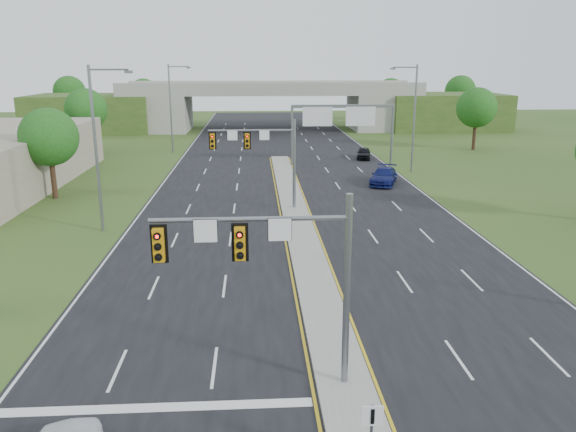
# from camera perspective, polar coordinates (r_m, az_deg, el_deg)

# --- Properties ---
(ground) EXTENTS (240.00, 240.00, 0.00)m
(ground) POSITION_cam_1_polar(r_m,az_deg,el_deg) (20.97, 5.72, -16.71)
(ground) COLOR #304E1C
(ground) RESTS_ON ground
(road) EXTENTS (24.00, 160.00, 0.02)m
(road) POSITION_cam_1_polar(r_m,az_deg,el_deg) (53.78, -0.14, 3.37)
(road) COLOR black
(road) RESTS_ON ground
(median) EXTENTS (2.00, 54.00, 0.16)m
(median) POSITION_cam_1_polar(r_m,az_deg,el_deg) (42.11, 0.82, 0.14)
(median) COLOR gray
(median) RESTS_ON road
(lane_markings) EXTENTS (23.72, 160.00, 0.01)m
(lane_markings) POSITION_cam_1_polar(r_m,az_deg,el_deg) (47.81, -0.43, 1.88)
(lane_markings) COLOR gold
(lane_markings) RESTS_ON road
(signal_mast_near) EXTENTS (6.62, 0.60, 7.00)m
(signal_mast_near) POSITION_cam_1_polar(r_m,az_deg,el_deg) (18.60, -0.79, -4.71)
(signal_mast_near) COLOR slate
(signal_mast_near) RESTS_ON ground
(signal_mast_far) EXTENTS (6.62, 0.60, 7.00)m
(signal_mast_far) POSITION_cam_1_polar(r_m,az_deg,el_deg) (42.94, -2.39, 6.73)
(signal_mast_far) COLOR slate
(signal_mast_far) RESTS_ON ground
(keep_right_sign) EXTENTS (0.60, 0.13, 2.20)m
(keep_right_sign) POSITION_cam_1_polar(r_m,az_deg,el_deg) (16.43, 8.50, -20.50)
(keep_right_sign) COLOR slate
(keep_right_sign) RESTS_ON ground
(sign_gantry) EXTENTS (11.58, 0.44, 6.67)m
(sign_gantry) POSITION_cam_1_polar(r_m,az_deg,el_deg) (63.49, 5.45, 9.90)
(sign_gantry) COLOR slate
(sign_gantry) RESTS_ON ground
(overpass) EXTENTS (80.00, 14.00, 8.10)m
(overpass) POSITION_cam_1_polar(r_m,az_deg,el_deg) (97.88, -1.71, 10.83)
(overpass) COLOR gray
(overpass) RESTS_ON ground
(lightpole_l_mid) EXTENTS (2.85, 0.25, 11.00)m
(lightpole_l_mid) POSITION_cam_1_polar(r_m,az_deg,el_deg) (39.22, -18.72, 7.17)
(lightpole_l_mid) COLOR slate
(lightpole_l_mid) RESTS_ON ground
(lightpole_l_far) EXTENTS (2.85, 0.25, 11.00)m
(lightpole_l_far) POSITION_cam_1_polar(r_m,az_deg,el_deg) (73.42, -11.71, 11.05)
(lightpole_l_far) COLOR slate
(lightpole_l_far) RESTS_ON ground
(lightpole_r_far) EXTENTS (2.85, 0.25, 11.00)m
(lightpole_r_far) POSITION_cam_1_polar(r_m,az_deg,el_deg) (60.03, 12.55, 10.14)
(lightpole_r_far) COLOR slate
(lightpole_r_far) RESTS_ON ground
(tree_l_near) EXTENTS (4.80, 4.80, 7.60)m
(tree_l_near) POSITION_cam_1_polar(r_m,az_deg,el_deg) (50.81, -23.13, 7.37)
(tree_l_near) COLOR #382316
(tree_l_near) RESTS_ON ground
(tree_l_mid) EXTENTS (5.20, 5.20, 8.12)m
(tree_l_mid) POSITION_cam_1_polar(r_m,az_deg,el_deg) (75.70, -19.85, 10.14)
(tree_l_mid) COLOR #382316
(tree_l_mid) RESTS_ON ground
(tree_r_mid) EXTENTS (5.20, 5.20, 8.12)m
(tree_r_mid) POSITION_cam_1_polar(r_m,az_deg,el_deg) (78.35, 18.62, 10.39)
(tree_r_mid) COLOR #382316
(tree_r_mid) RESTS_ON ground
(tree_back_a) EXTENTS (6.00, 6.00, 8.85)m
(tree_back_a) POSITION_cam_1_polar(r_m,az_deg,el_deg) (117.00, -21.32, 11.67)
(tree_back_a) COLOR #382316
(tree_back_a) RESTS_ON ground
(tree_back_b) EXTENTS (5.60, 5.60, 8.32)m
(tree_back_b) POSITION_cam_1_polar(r_m,az_deg,el_deg) (113.62, -14.42, 11.97)
(tree_back_b) COLOR #382316
(tree_back_b) RESTS_ON ground
(tree_back_c) EXTENTS (5.60, 5.60, 8.32)m
(tree_back_c) POSITION_cam_1_polar(r_m,az_deg,el_deg) (114.91, 10.38, 12.23)
(tree_back_c) COLOR #382316
(tree_back_c) RESTS_ON ground
(tree_back_d) EXTENTS (6.00, 6.00, 8.85)m
(tree_back_d) POSITION_cam_1_polar(r_m,az_deg,el_deg) (118.98, 17.10, 12.07)
(tree_back_d) COLOR #382316
(tree_back_d) RESTS_ON ground
(car_far_b) EXTENTS (3.83, 5.75, 1.55)m
(car_far_b) POSITION_cam_1_polar(r_m,az_deg,el_deg) (53.91, 9.70, 4.03)
(car_far_b) COLOR #0D1450
(car_far_b) RESTS_ON road
(car_far_c) EXTENTS (2.37, 4.19, 1.34)m
(car_far_c) POSITION_cam_1_polar(r_m,az_deg,el_deg) (68.23, 7.71, 6.35)
(car_far_c) COLOR black
(car_far_c) RESTS_ON road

